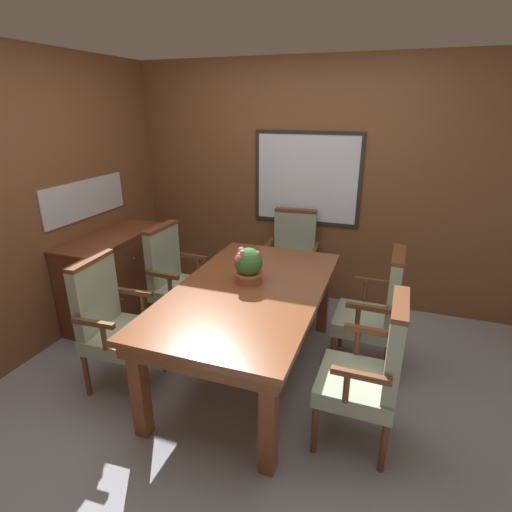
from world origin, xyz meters
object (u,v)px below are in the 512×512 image
chair_left_near (112,320)px  potted_plant (248,265)px  chair_left_far (175,276)px  sideboard_cabinet (116,277)px  dining_table (249,299)px  chair_right_near (371,369)px  chair_right_far (376,308)px  chair_head_far (292,255)px

chair_left_near → potted_plant: 1.08m
chair_left_far → sideboard_cabinet: size_ratio=0.90×
dining_table → chair_left_near: chair_left_near is taller
chair_right_near → chair_right_far: 0.80m
dining_table → chair_right_far: bearing=23.8°
chair_right_far → chair_right_near: bearing=2.8°
chair_right_near → chair_head_far: same height
chair_right_near → chair_head_far: size_ratio=1.00×
chair_right_far → chair_left_near: bearing=-64.3°
dining_table → chair_right_near: bearing=-23.5°
chair_left_far → chair_right_near: size_ratio=1.00×
chair_right_near → chair_head_far: bearing=-150.7°
chair_right_far → chair_left_near: (-1.81, -0.83, 0.00)m
chair_right_far → potted_plant: (-0.94, -0.29, 0.34)m
chair_head_far → chair_right_far: bearing=-48.8°
dining_table → chair_left_far: chair_left_far is taller
sideboard_cabinet → potted_plant: bearing=-12.2°
chair_left_far → sideboard_cabinet: (-0.68, 0.02, -0.11)m
chair_left_near → chair_head_far: bearing=-30.9°
chair_right_far → potted_plant: potted_plant is taller
dining_table → chair_right_near: (0.92, -0.40, -0.11)m
dining_table → chair_right_near: size_ratio=1.85×
chair_right_far → chair_head_far: same height
chair_left_near → chair_head_far: same height
dining_table → chair_left_near: bearing=-154.4°
chair_right_near → chair_right_far: bearing=-177.5°
chair_head_far → potted_plant: potted_plant is taller
chair_head_far → sideboard_cabinet: chair_head_far is taller
dining_table → sideboard_cabinet: size_ratio=1.67×
chair_left_far → potted_plant: potted_plant is taller
potted_plant → chair_right_near: bearing=-27.5°
sideboard_cabinet → chair_right_far: bearing=-0.8°
chair_left_far → chair_left_near: same height
chair_head_far → chair_left_far: bearing=-138.4°
chair_head_far → sideboard_cabinet: size_ratio=0.90×
dining_table → chair_left_far: bearing=154.9°
chair_right_near → potted_plant: (-0.97, 0.50, 0.34)m
chair_left_far → sideboard_cabinet: chair_left_far is taller
chair_left_far → chair_right_near: bearing=-111.7°
chair_head_far → potted_plant: 1.25m
chair_left_near → sideboard_cabinet: chair_left_near is taller
chair_left_far → chair_right_far: same height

